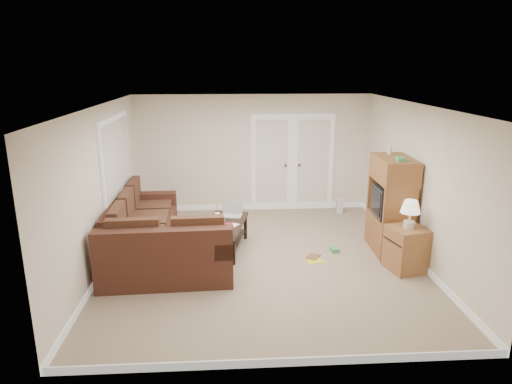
{
  "coord_description": "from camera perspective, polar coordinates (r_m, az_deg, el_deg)",
  "views": [
    {
      "loc": [
        -0.53,
        -6.88,
        3.1
      ],
      "look_at": [
        -0.09,
        0.22,
        1.1
      ],
      "focal_mm": 32.0,
      "sensor_mm": 36.0,
      "label": 1
    }
  ],
  "objects": [
    {
      "name": "baseboards",
      "position": [
        7.55,
        0.8,
        -8.15
      ],
      "size": [
        5.0,
        5.5,
        0.1
      ],
      "primitive_type": null,
      "color": "silver",
      "rests_on": "floor"
    },
    {
      "name": "french_doors",
      "position": [
        9.91,
        4.55,
        3.63
      ],
      "size": [
        1.8,
        0.05,
        2.13
      ],
      "color": "silver",
      "rests_on": "floor"
    },
    {
      "name": "window_left",
      "position": [
        8.26,
        -17.06,
        4.19
      ],
      "size": [
        0.05,
        1.92,
        1.42
      ],
      "color": "silver",
      "rests_on": "wall_left"
    },
    {
      "name": "space_heater",
      "position": [
        9.96,
        10.4,
        -1.71
      ],
      "size": [
        0.14,
        0.12,
        0.33
      ],
      "primitive_type": "cube",
      "rotation": [
        0.0,
        0.0,
        -0.11
      ],
      "color": "silver",
      "rests_on": "floor"
    },
    {
      "name": "ceiling",
      "position": [
        6.93,
        0.88,
        10.73
      ],
      "size": [
        5.0,
        5.5,
        0.02
      ],
      "primitive_type": "cube",
      "color": "silver",
      "rests_on": "wall_back"
    },
    {
      "name": "floor_book",
      "position": [
        7.76,
        6.54,
        -7.89
      ],
      "size": [
        0.29,
        0.3,
        0.02
      ],
      "primitive_type": "imported",
      "rotation": [
        0.0,
        0.0,
        -0.61
      ],
      "color": "brown",
      "rests_on": "floor"
    },
    {
      "name": "tv_armoire",
      "position": [
        8.01,
        16.53,
        -1.5
      ],
      "size": [
        0.59,
        1.03,
        1.75
      ],
      "rotation": [
        0.0,
        0.0,
        -0.04
      ],
      "color": "brown",
      "rests_on": "floor"
    },
    {
      "name": "wall_left",
      "position": [
        7.39,
        -18.87,
        0.34
      ],
      "size": [
        0.02,
        5.5,
        2.5
      ],
      "primitive_type": "cube",
      "color": "silver",
      "rests_on": "floor"
    },
    {
      "name": "wall_back",
      "position": [
        9.82,
        -0.39,
        4.84
      ],
      "size": [
        5.0,
        0.02,
        2.5
      ],
      "primitive_type": "cube",
      "color": "silver",
      "rests_on": "floor"
    },
    {
      "name": "coffee_table",
      "position": [
        7.89,
        -3.87,
        -5.31
      ],
      "size": [
        0.86,
        1.33,
        0.84
      ],
      "rotation": [
        0.0,
        0.0,
        -0.21
      ],
      "color": "black",
      "rests_on": "floor"
    },
    {
      "name": "floor_magazine",
      "position": [
        7.58,
        7.38,
        -8.55
      ],
      "size": [
        0.31,
        0.26,
        0.01
      ],
      "primitive_type": "cube",
      "rotation": [
        0.0,
        0.0,
        0.16
      ],
      "color": "gold",
      "rests_on": "floor"
    },
    {
      "name": "sectional_sofa",
      "position": [
        7.62,
        -12.79,
        -5.81
      ],
      "size": [
        2.09,
        2.99,
        0.91
      ],
      "rotation": [
        0.0,
        0.0,
        0.04
      ],
      "color": "#48271B",
      "rests_on": "floor"
    },
    {
      "name": "wall_right",
      "position": [
        7.74,
        19.62,
        0.95
      ],
      "size": [
        0.02,
        5.5,
        2.5
      ],
      "primitive_type": "cube",
      "color": "silver",
      "rests_on": "floor"
    },
    {
      "name": "floor",
      "position": [
        7.57,
        0.8,
        -8.49
      ],
      "size": [
        5.5,
        5.5,
        0.0
      ],
      "primitive_type": "plane",
      "color": "gray",
      "rests_on": "ground"
    },
    {
      "name": "floor_greenbox",
      "position": [
        7.99,
        9.77,
        -7.11
      ],
      "size": [
        0.15,
        0.19,
        0.07
      ],
      "primitive_type": "cube",
      "rotation": [
        0.0,
        0.0,
        0.12
      ],
      "color": "#469A58",
      "rests_on": "floor"
    },
    {
      "name": "wall_front",
      "position": [
        4.56,
        3.5,
        -8.28
      ],
      "size": [
        5.0,
        0.02,
        2.5
      ],
      "primitive_type": "cube",
      "color": "silver",
      "rests_on": "floor"
    },
    {
      "name": "side_cabinet",
      "position": [
        7.45,
        18.35,
        -6.34
      ],
      "size": [
        0.64,
        0.64,
        1.13
      ],
      "rotation": [
        0.0,
        0.0,
        0.24
      ],
      "color": "#936136",
      "rests_on": "floor"
    }
  ]
}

